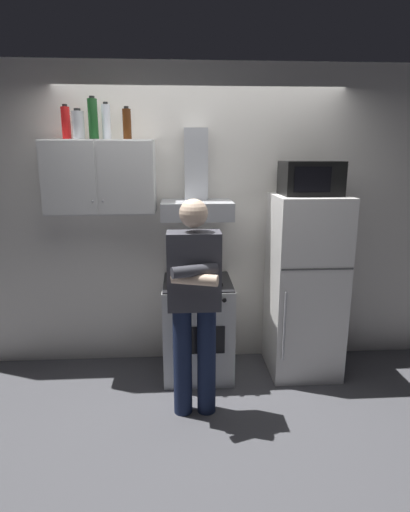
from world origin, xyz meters
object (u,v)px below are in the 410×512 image
(range_hood, at_px, (196,195))
(bottle_vodka_clear, at_px, (106,122))
(microwave, at_px, (310,178))
(bottle_rum_dark, at_px, (127,124))
(bottle_canister_steel, at_px, (78,125))
(person_standing, at_px, (194,301))
(bottle_wine_green, at_px, (93,119))
(bottle_soda_red, at_px, (66,123))
(stove_oven, at_px, (198,327))
(upper_cabinet, at_px, (101,177))
(refrigerator, at_px, (305,286))

(range_hood, xyz_separation_m, bottle_vodka_clear, (-0.73, 0.02, 0.59))
(microwave, distance_m, bottle_rum_dark, 1.58)
(bottle_canister_steel, bearing_deg, person_standing, -38.02)
(microwave, bearing_deg, person_standing, -148.00)
(bottle_wine_green, bearing_deg, range_hood, -0.62)
(person_standing, relative_size, bottle_wine_green, 4.86)
(bottle_soda_red, bearing_deg, stove_oven, -8.13)
(bottle_soda_red, distance_m, bottle_vodka_clear, 0.32)
(stove_oven, xyz_separation_m, bottle_soda_red, (-1.06, 0.15, 1.75))
(stove_oven, bearing_deg, bottle_soda_red, 171.87)
(bottle_soda_red, distance_m, bottle_canister_steel, 0.12)
(range_hood, xyz_separation_m, person_standing, (-0.05, -0.73, -0.70))
(bottle_rum_dark, bearing_deg, person_standing, -55.20)
(upper_cabinet, height_order, stove_oven, upper_cabinet)
(upper_cabinet, bearing_deg, range_hood, 0.09)
(bottle_soda_red, relative_size, bottle_wine_green, 0.82)
(range_hood, relative_size, person_standing, 0.46)
(bottle_wine_green, height_order, bottle_rum_dark, bottle_wine_green)
(person_standing, bearing_deg, bottle_rum_dark, 124.80)
(bottle_vodka_clear, bearing_deg, refrigerator, -5.10)
(bottle_vodka_clear, relative_size, bottle_rum_dark, 1.13)
(stove_oven, bearing_deg, microwave, 1.15)
(bottle_vodka_clear, distance_m, bottle_rum_dark, 0.17)
(microwave, xyz_separation_m, bottle_vodka_clear, (-1.68, 0.13, 0.45))
(bottle_vodka_clear, height_order, bottle_rum_dark, bottle_vodka_clear)
(microwave, distance_m, bottle_canister_steel, 1.95)
(bottle_soda_red, bearing_deg, microwave, -3.76)
(bottle_wine_green, bearing_deg, bottle_vodka_clear, 8.53)
(range_hood, distance_m, microwave, 0.97)
(upper_cabinet, height_order, refrigerator, upper_cabinet)
(upper_cabinet, bearing_deg, bottle_wine_green, 163.70)
(bottle_canister_steel, bearing_deg, bottle_soda_red, 153.40)
(refrigerator, bearing_deg, bottle_wine_green, 175.68)
(bottle_rum_dark, bearing_deg, bottle_wine_green, 179.93)
(range_hood, height_order, refrigerator, range_hood)
(person_standing, bearing_deg, refrigerator, 31.23)
(range_hood, bearing_deg, bottle_rum_dark, 179.12)
(upper_cabinet, bearing_deg, stove_oven, -8.90)
(person_standing, height_order, bottle_canister_steel, bottle_canister_steel)
(person_standing, bearing_deg, bottle_canister_steel, 141.98)
(stove_oven, height_order, bottle_wine_green, bottle_wine_green)
(microwave, distance_m, person_standing, 1.45)
(stove_oven, distance_m, range_hood, 1.17)
(upper_cabinet, distance_m, stove_oven, 1.55)
(stove_oven, relative_size, range_hood, 1.17)
(upper_cabinet, height_order, bottle_rum_dark, bottle_rum_dark)
(stove_oven, bearing_deg, range_hood, 90.00)
(microwave, distance_m, bottle_vodka_clear, 1.75)
(stove_oven, xyz_separation_m, bottle_wine_green, (-0.84, 0.14, 1.78))
(person_standing, bearing_deg, range_hood, 86.09)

